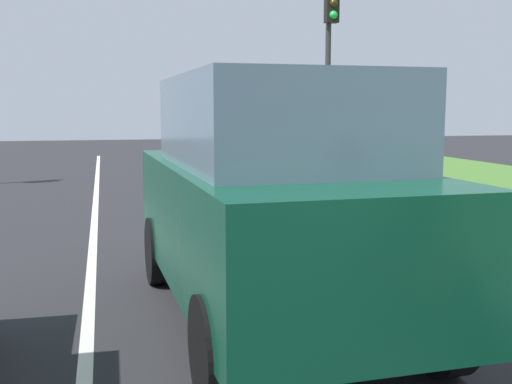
{
  "coord_description": "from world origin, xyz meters",
  "views": [
    {
      "loc": [
        -0.51,
        2.91,
        1.99
      ],
      "look_at": [
        0.89,
        8.6,
        1.2
      ],
      "focal_mm": 43.59,
      "sensor_mm": 36.0,
      "label": 1
    }
  ],
  "objects": [
    {
      "name": "ground_plane",
      "position": [
        0.0,
        14.0,
        0.0
      ],
      "size": [
        60.0,
        60.0,
        0.0
      ],
      "primitive_type": "plane",
      "color": "#262628"
    },
    {
      "name": "lane_line_center",
      "position": [
        -0.7,
        14.0,
        0.0
      ],
      "size": [
        0.12,
        32.0,
        0.01
      ],
      "primitive_type": "cube",
      "color": "silver",
      "rests_on": "ground"
    },
    {
      "name": "traffic_light_near_right",
      "position": [
        5.0,
        17.65,
        3.5
      ],
      "size": [
        0.32,
        0.5,
        5.12
      ],
      "color": "#2D2D2D",
      "rests_on": "ground"
    },
    {
      "name": "lane_line_right_edge",
      "position": [
        3.6,
        14.0,
        0.0
      ],
      "size": [
        0.12,
        32.0,
        0.01
      ],
      "primitive_type": "cube",
      "color": "silver",
      "rests_on": "ground"
    },
    {
      "name": "curb_right",
      "position": [
        4.1,
        14.0,
        0.06
      ],
      "size": [
        0.24,
        48.0,
        0.12
      ],
      "primitive_type": "cube",
      "color": "#9E9B93",
      "rests_on": "ground"
    },
    {
      "name": "car_suv_ahead",
      "position": [
        0.99,
        8.37,
        1.17
      ],
      "size": [
        2.1,
        4.56,
        2.28
      ],
      "rotation": [
        0.0,
        0.0,
        0.04
      ],
      "color": "#0C472D",
      "rests_on": "ground"
    }
  ]
}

